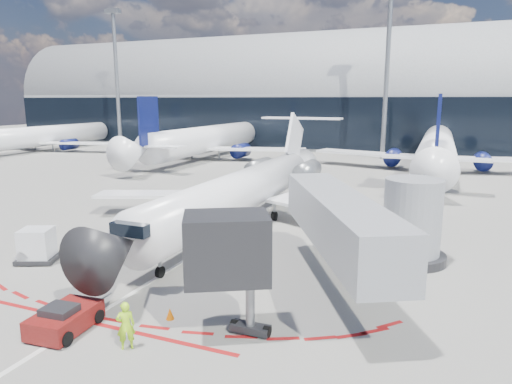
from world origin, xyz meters
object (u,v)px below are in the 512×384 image
at_px(ramp_worker, 126,325).
at_px(uld_container, 37,246).
at_px(regional_jet, 247,189).
at_px(pushback_tug, 65,319).

height_order(ramp_worker, uld_container, uld_container).
bearing_deg(uld_container, regional_jet, 33.50).
bearing_deg(pushback_tug, uld_container, 138.74).
bearing_deg(ramp_worker, pushback_tug, -42.74).
height_order(regional_jet, uld_container, regional_jet).
height_order(regional_jet, pushback_tug, regional_jet).
distance_m(ramp_worker, uld_container, 12.04).
bearing_deg(pushback_tug, regional_jet, 84.35).
bearing_deg(ramp_worker, regional_jet, -120.74).
relative_size(regional_jet, pushback_tug, 7.02).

